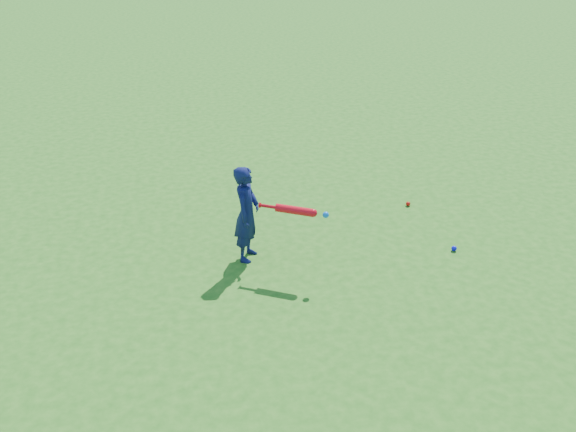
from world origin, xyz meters
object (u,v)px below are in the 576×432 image
object	(u,v)px
ground_ball_blue	(454,248)
bat_swing	(298,211)
ground_ball_red	(408,204)
child	(247,214)

from	to	relation	value
ground_ball_blue	bat_swing	distance (m)	2.07
ground_ball_red	bat_swing	size ratio (longest dim) A/B	0.09
child	ground_ball_red	size ratio (longest dim) A/B	18.52
child	ground_ball_blue	xyz separation A→B (m)	(2.48, -0.24, -0.55)
child	ground_ball_blue	bearing A→B (deg)	-72.94
ground_ball_red	ground_ball_blue	distance (m)	1.29
ground_ball_red	child	bearing A→B (deg)	-155.99
ground_ball_red	ground_ball_blue	size ratio (longest dim) A/B	0.96
bat_swing	ground_ball_blue	bearing A→B (deg)	30.26
child	ground_ball_blue	world-z (taller)	child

